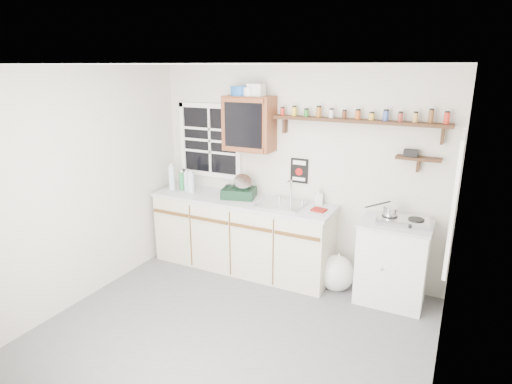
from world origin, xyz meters
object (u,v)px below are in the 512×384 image
spice_shelf (358,120)px  hotplate (403,221)px  right_cabinet (393,262)px  main_cabinet (242,234)px  upper_cabinet (249,124)px  dish_rack (240,190)px

spice_shelf → hotplate: size_ratio=3.42×
right_cabinet → main_cabinet: bearing=-179.2°
upper_cabinet → hotplate: size_ratio=1.16×
upper_cabinet → spice_shelf: upper_cabinet is taller
upper_cabinet → right_cabinet: bearing=-3.8°
dish_rack → hotplate: 1.94m
spice_shelf → upper_cabinet: bearing=-176.9°
main_cabinet → hotplate: 1.96m
main_cabinet → upper_cabinet: bearing=76.3°
main_cabinet → upper_cabinet: upper_cabinet is taller
right_cabinet → hotplate: size_ratio=1.63×
dish_rack → hotplate: bearing=-15.7°
right_cabinet → dish_rack: (-1.88, 0.01, 0.56)m
spice_shelf → main_cabinet: bearing=-170.8°
upper_cabinet → hotplate: 2.06m
right_cabinet → dish_rack: bearing=179.7°
main_cabinet → right_cabinet: main_cabinet is taller
right_cabinet → spice_shelf: spice_shelf is taller
upper_cabinet → spice_shelf: (1.28, 0.07, 0.11)m
right_cabinet → dish_rack: size_ratio=1.97×
upper_cabinet → dish_rack: (-0.08, -0.11, -0.81)m
right_cabinet → spice_shelf: size_ratio=0.48×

